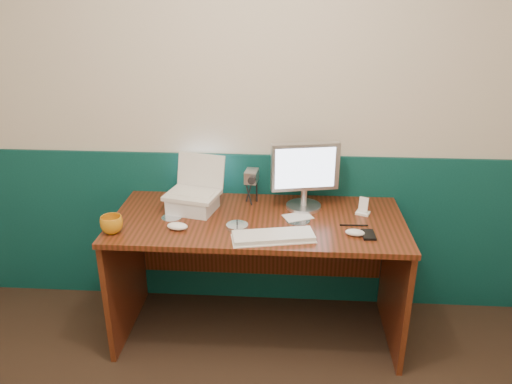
# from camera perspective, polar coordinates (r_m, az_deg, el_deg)

# --- Properties ---
(back_wall) EXTENTS (3.50, 0.04, 2.50)m
(back_wall) POSITION_cam_1_polar(r_m,az_deg,el_deg) (2.93, -1.19, 9.04)
(back_wall) COLOR beige
(back_wall) RESTS_ON ground
(wainscot) EXTENTS (3.48, 0.02, 1.00)m
(wainscot) POSITION_cam_1_polar(r_m,az_deg,el_deg) (3.17, -1.10, -4.30)
(wainscot) COLOR #083534
(wainscot) RESTS_ON ground
(desk) EXTENTS (1.60, 0.70, 0.75)m
(desk) POSITION_cam_1_polar(r_m,az_deg,el_deg) (2.92, 0.20, -9.72)
(desk) COLOR #381C0A
(desk) RESTS_ON ground
(laptop_riser) EXTENTS (0.29, 0.26, 0.09)m
(laptop_riser) POSITION_cam_1_polar(r_m,az_deg,el_deg) (2.84, -7.23, -1.33)
(laptop_riser) COLOR silver
(laptop_riser) RESTS_ON desk
(laptop) EXTENTS (0.33, 0.28, 0.24)m
(laptop) POSITION_cam_1_polar(r_m,az_deg,el_deg) (2.78, -7.39, 1.71)
(laptop) COLOR silver
(laptop) RESTS_ON laptop_riser
(monitor) EXTENTS (0.39, 0.18, 0.38)m
(monitor) POSITION_cam_1_polar(r_m,az_deg,el_deg) (2.81, 5.58, 1.76)
(monitor) COLOR silver
(monitor) RESTS_ON desk
(keyboard) EXTENTS (0.43, 0.21, 0.02)m
(keyboard) POSITION_cam_1_polar(r_m,az_deg,el_deg) (2.52, 1.99, -5.16)
(keyboard) COLOR white
(keyboard) RESTS_ON desk
(mouse_right) EXTENTS (0.11, 0.08, 0.03)m
(mouse_right) POSITION_cam_1_polar(r_m,az_deg,el_deg) (2.60, 11.25, -4.57)
(mouse_right) COLOR silver
(mouse_right) RESTS_ON desk
(mouse_left) EXTENTS (0.12, 0.08, 0.04)m
(mouse_left) POSITION_cam_1_polar(r_m,az_deg,el_deg) (2.64, -8.98, -3.88)
(mouse_left) COLOR white
(mouse_left) RESTS_ON desk
(mug) EXTENTS (0.14, 0.14, 0.09)m
(mug) POSITION_cam_1_polar(r_m,az_deg,el_deg) (2.67, -16.17, -3.59)
(mug) COLOR #C67B12
(mug) RESTS_ON desk
(camcorder) EXTENTS (0.10, 0.13, 0.19)m
(camcorder) POSITION_cam_1_polar(r_m,az_deg,el_deg) (2.90, -0.50, 0.48)
(camcorder) COLOR #A7A8AC
(camcorder) RESTS_ON desk
(cd_spindle) EXTENTS (0.11, 0.11, 0.02)m
(cd_spindle) POSITION_cam_1_polar(r_m,az_deg,el_deg) (2.62, -2.16, -3.96)
(cd_spindle) COLOR silver
(cd_spindle) RESTS_ON desk
(cd_loose_a) EXTENTS (0.11, 0.11, 0.00)m
(cd_loose_a) POSITION_cam_1_polar(r_m,az_deg,el_deg) (2.79, -9.63, -2.87)
(cd_loose_a) COLOR silver
(cd_loose_a) RESTS_ON desk
(cd_loose_b) EXTENTS (0.13, 0.13, 0.00)m
(cd_loose_b) POSITION_cam_1_polar(r_m,az_deg,el_deg) (2.73, 4.80, -3.24)
(cd_loose_b) COLOR silver
(cd_loose_b) RESTS_ON desk
(pen) EXTENTS (0.15, 0.01, 0.01)m
(pen) POSITION_cam_1_polar(r_m,az_deg,el_deg) (2.70, 11.12, -3.74)
(pen) COLOR black
(pen) RESTS_ON desk
(papers) EXTENTS (0.18, 0.15, 0.00)m
(papers) POSITION_cam_1_polar(r_m,az_deg,el_deg) (2.76, 4.79, -2.84)
(papers) COLOR silver
(papers) RESTS_ON desk
(dock) EXTENTS (0.09, 0.08, 0.01)m
(dock) POSITION_cam_1_polar(r_m,az_deg,el_deg) (2.85, 12.10, -2.36)
(dock) COLOR white
(dock) RESTS_ON desk
(music_player) EXTENTS (0.06, 0.04, 0.09)m
(music_player) POSITION_cam_1_polar(r_m,az_deg,el_deg) (2.83, 12.18, -1.44)
(music_player) COLOR white
(music_player) RESTS_ON dock
(pda) EXTENTS (0.07, 0.11, 0.01)m
(pda) POSITION_cam_1_polar(r_m,az_deg,el_deg) (2.62, 12.72, -4.78)
(pda) COLOR black
(pda) RESTS_ON desk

